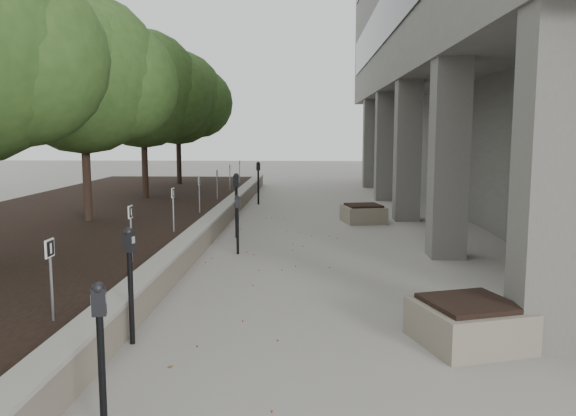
# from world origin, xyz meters

# --- Properties ---
(ground) EXTENTS (90.00, 90.00, 0.00)m
(ground) POSITION_xyz_m (0.00, 0.00, 0.00)
(ground) COLOR gray
(ground) RESTS_ON ground
(retaining_wall) EXTENTS (0.39, 26.00, 0.50)m
(retaining_wall) POSITION_xyz_m (-1.82, 9.00, 0.25)
(retaining_wall) COLOR gray
(retaining_wall) RESTS_ON ground
(planting_bed) EXTENTS (7.00, 26.00, 0.40)m
(planting_bed) POSITION_xyz_m (-5.50, 9.00, 0.20)
(planting_bed) COLOR black
(planting_bed) RESTS_ON ground
(crabapple_tree_3) EXTENTS (4.60, 4.00, 5.44)m
(crabapple_tree_3) POSITION_xyz_m (-4.80, 8.00, 3.12)
(crabapple_tree_3) COLOR #2B4E1D
(crabapple_tree_3) RESTS_ON planting_bed
(crabapple_tree_4) EXTENTS (4.60, 4.00, 5.44)m
(crabapple_tree_4) POSITION_xyz_m (-4.80, 13.00, 3.12)
(crabapple_tree_4) COLOR #2B4E1D
(crabapple_tree_4) RESTS_ON planting_bed
(crabapple_tree_5) EXTENTS (4.60, 4.00, 5.44)m
(crabapple_tree_5) POSITION_xyz_m (-4.80, 18.00, 3.12)
(crabapple_tree_5) COLOR #2B4E1D
(crabapple_tree_5) RESTS_ON planting_bed
(parking_sign_2) EXTENTS (0.04, 0.22, 0.96)m
(parking_sign_2) POSITION_xyz_m (-2.35, 0.50, 0.88)
(parking_sign_2) COLOR black
(parking_sign_2) RESTS_ON planting_bed
(parking_sign_3) EXTENTS (0.04, 0.22, 0.96)m
(parking_sign_3) POSITION_xyz_m (-2.35, 3.50, 0.88)
(parking_sign_3) COLOR black
(parking_sign_3) RESTS_ON planting_bed
(parking_sign_4) EXTENTS (0.04, 0.22, 0.96)m
(parking_sign_4) POSITION_xyz_m (-2.35, 6.50, 0.88)
(parking_sign_4) COLOR black
(parking_sign_4) RESTS_ON planting_bed
(parking_sign_5) EXTENTS (0.04, 0.22, 0.96)m
(parking_sign_5) POSITION_xyz_m (-2.35, 9.50, 0.88)
(parking_sign_5) COLOR black
(parking_sign_5) RESTS_ON planting_bed
(parking_sign_6) EXTENTS (0.04, 0.22, 0.96)m
(parking_sign_6) POSITION_xyz_m (-2.35, 12.50, 0.88)
(parking_sign_6) COLOR black
(parking_sign_6) RESTS_ON planting_bed
(parking_sign_7) EXTENTS (0.04, 0.22, 0.96)m
(parking_sign_7) POSITION_xyz_m (-2.35, 15.50, 0.88)
(parking_sign_7) COLOR black
(parking_sign_7) RESTS_ON planting_bed
(parking_sign_8) EXTENTS (0.04, 0.22, 0.96)m
(parking_sign_8) POSITION_xyz_m (-2.35, 18.50, 0.88)
(parking_sign_8) COLOR black
(parking_sign_8) RESTS_ON planting_bed
(parking_meter_1) EXTENTS (0.15, 0.13, 1.36)m
(parking_meter_1) POSITION_xyz_m (-1.12, -1.34, 0.68)
(parking_meter_1) COLOR black
(parking_meter_1) RESTS_ON ground
(parking_meter_2) EXTENTS (0.17, 0.14, 1.44)m
(parking_meter_2) POSITION_xyz_m (-1.55, 0.86, 0.72)
(parking_meter_2) COLOR black
(parking_meter_2) RESTS_ON ground
(parking_meter_3) EXTENTS (0.14, 0.12, 1.25)m
(parking_meter_3) POSITION_xyz_m (-0.91, 6.10, 0.62)
(parking_meter_3) COLOR black
(parking_meter_3) RESTS_ON ground
(parking_meter_4) EXTENTS (0.17, 0.12, 1.58)m
(parking_meter_4) POSITION_xyz_m (-1.17, 8.00, 0.79)
(parking_meter_4) COLOR black
(parking_meter_4) RESTS_ON ground
(parking_meter_5) EXTENTS (0.18, 0.15, 1.52)m
(parking_meter_5) POSITION_xyz_m (-1.21, 14.49, 0.76)
(parking_meter_5) COLOR black
(parking_meter_5) RESTS_ON ground
(planter_front) EXTENTS (1.47, 1.47, 0.54)m
(planter_front) POSITION_xyz_m (2.54, 1.00, 0.27)
(planter_front) COLOR gray
(planter_front) RESTS_ON ground
(planter_back) EXTENTS (1.31, 1.31, 0.51)m
(planter_back) POSITION_xyz_m (2.13, 10.53, 0.26)
(planter_back) COLOR gray
(planter_back) RESTS_ON ground
(berry_scatter) EXTENTS (3.30, 14.10, 0.02)m
(berry_scatter) POSITION_xyz_m (-0.10, 5.00, 0.01)
(berry_scatter) COLOR maroon
(berry_scatter) RESTS_ON ground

